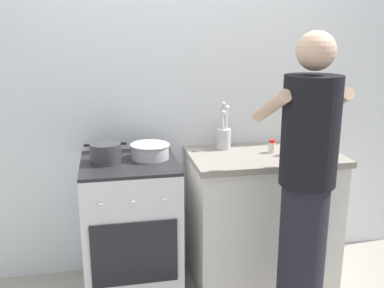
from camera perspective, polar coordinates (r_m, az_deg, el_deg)
name	(u,v)px	position (r m, az deg, el deg)	size (l,w,h in m)	color
back_wall	(202,96)	(3.09, 1.35, 6.38)	(3.20, 0.10, 2.50)	silver
countertop	(262,216)	(3.09, 9.14, -9.26)	(1.00, 0.60, 0.90)	silver
stove_range	(131,227)	(2.92, -7.97, -10.76)	(0.60, 0.62, 0.90)	silver
pot	(106,153)	(2.74, -11.28, -1.18)	(0.26, 0.19, 0.12)	#38383D
mixing_bowl	(150,150)	(2.79, -5.53, -0.83)	(0.26, 0.26, 0.10)	#B7B7BC
utensil_crock	(224,135)	(3.01, 4.17, 1.20)	(0.10, 0.10, 0.33)	silver
spice_bottle	(272,146)	(2.96, 10.42, -0.31)	(0.04, 0.04, 0.09)	silver
oil_bottle	(300,141)	(2.95, 14.00, 0.42)	(0.07, 0.07, 0.22)	gold
person	(306,190)	(2.44, 14.71, -5.91)	(0.41, 0.50, 1.70)	black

